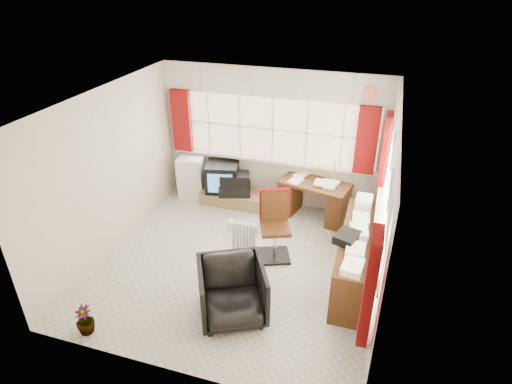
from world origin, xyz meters
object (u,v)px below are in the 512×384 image
radiator (244,241)px  tv_bench (240,198)px  credenza (357,256)px  mini_fridge (192,176)px  desk_lamp (335,167)px  crt_tv (222,177)px  desk (314,198)px  office_chair (232,292)px  task_chair (274,222)px

radiator → tv_bench: (-0.55, 1.40, -0.10)m
credenza → mini_fridge: bearing=153.8°
desk_lamp → crt_tv: (-2.02, -0.05, -0.46)m
desk → office_chair: bearing=-101.5°
desk_lamp → office_chair: 2.95m
task_chair → credenza: bearing=-11.3°
desk_lamp → mini_fridge: desk_lamp is taller
desk → credenza: credenza is taller
desk_lamp → office_chair: (-0.84, -2.77, -0.59)m
mini_fridge → tv_bench: bearing=-4.7°
credenza → mini_fridge: (-3.25, 1.60, 0.01)m
task_chair → tv_bench: (-1.01, 1.27, -0.44)m
mini_fridge → credenza: bearing=-26.2°
desk → tv_bench: desk is taller
task_chair → office_chair: 1.46m
office_chair → radiator: office_chair is taller
crt_tv → desk_lamp: bearing=1.3°
crt_tv → tv_bench: bearing=-2.3°
office_chair → crt_tv: size_ratio=1.23×
desk_lamp → crt_tv: bearing=-178.7°
radiator → mini_fridge: size_ratio=0.67×
radiator → crt_tv: 1.69m
office_chair → radiator: 1.35m
desk_lamp → radiator: desk_lamp is taller
desk → desk_lamp: bearing=17.4°
desk → crt_tv: size_ratio=1.88×
credenza → tv_bench: credenza is taller
desk_lamp → tv_bench: (-1.69, -0.06, -0.85)m
desk → radiator: 1.61m
office_chair → radiator: (-0.29, 1.31, -0.16)m
office_chair → tv_bench: office_chair is taller
desk_lamp → radiator: 2.00m
office_chair → task_chair: bearing=56.5°
task_chair → mini_fridge: size_ratio=1.33×
office_chair → crt_tv: crt_tv is taller
credenza → crt_tv: credenza is taller
desk → credenza: 1.73m
task_chair → crt_tv: bearing=136.2°
credenza → tv_bench: (-2.28, 1.52, -0.27)m
office_chair → credenza: bearing=12.4°
credenza → tv_bench: 2.75m
crt_tv → mini_fridge: mini_fridge is taller
desk → crt_tv: (-1.72, 0.05, 0.14)m
office_chair → mini_fridge: size_ratio=1.04×
radiator → tv_bench: bearing=111.6°
task_chair → office_chair: (-0.16, -1.44, -0.19)m
credenza → radiator: bearing=176.1°
radiator → credenza: size_ratio=0.27×
credenza → desk_lamp: bearing=110.5°
office_chair → crt_tv: bearing=86.1°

